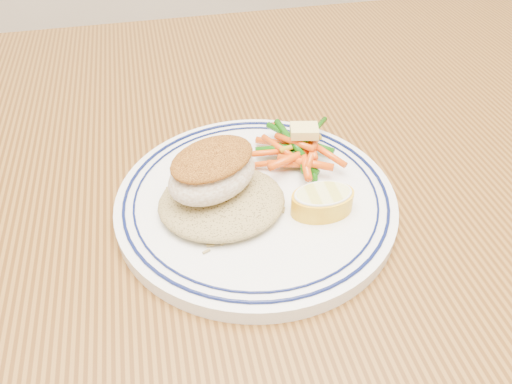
% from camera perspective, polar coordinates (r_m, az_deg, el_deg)
% --- Properties ---
extents(dining_table, '(1.50, 0.90, 0.75)m').
position_cam_1_polar(dining_table, '(0.59, 0.24, -5.82)').
color(dining_table, '#4E2D0F').
rests_on(dining_table, ground).
extents(plate, '(0.27, 0.27, 0.02)m').
position_cam_1_polar(plate, '(0.48, 0.00, -0.94)').
color(plate, white).
rests_on(plate, dining_table).
extents(rice_pilaf, '(0.12, 0.10, 0.02)m').
position_cam_1_polar(rice_pilaf, '(0.46, -3.95, -0.82)').
color(rice_pilaf, olive).
rests_on(rice_pilaf, plate).
extents(fish_fillet, '(0.11, 0.10, 0.04)m').
position_cam_1_polar(fish_fillet, '(0.45, -5.00, 2.45)').
color(fish_fillet, beige).
rests_on(fish_fillet, rice_pilaf).
extents(vegetable_pile, '(0.10, 0.10, 0.03)m').
position_cam_1_polar(vegetable_pile, '(0.52, 4.71, 4.80)').
color(vegetable_pile, '#DC490B').
rests_on(vegetable_pile, plate).
extents(butter_pat, '(0.03, 0.03, 0.01)m').
position_cam_1_polar(butter_pat, '(0.51, 5.54, 6.98)').
color(butter_pat, '#E9D472').
rests_on(butter_pat, vegetable_pile).
extents(lemon_wedge, '(0.06, 0.05, 0.02)m').
position_cam_1_polar(lemon_wedge, '(0.46, 7.59, -1.00)').
color(lemon_wedge, yellow).
rests_on(lemon_wedge, plate).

